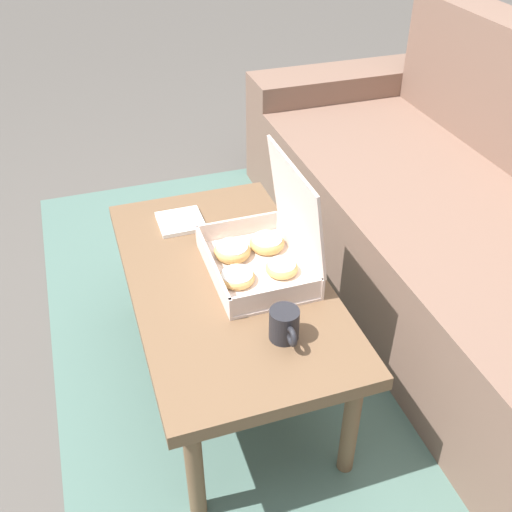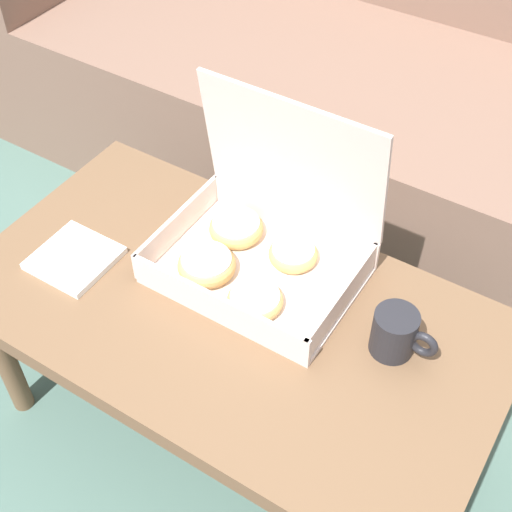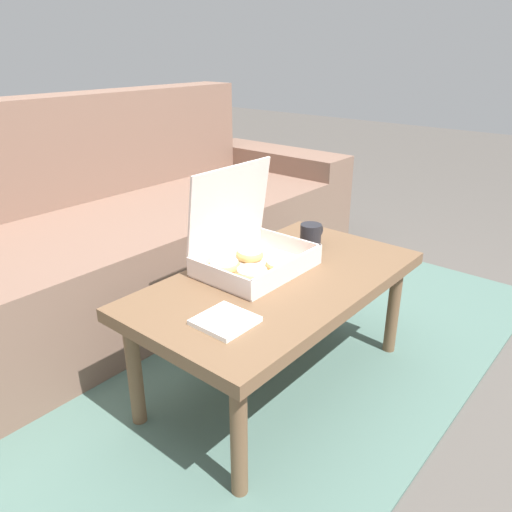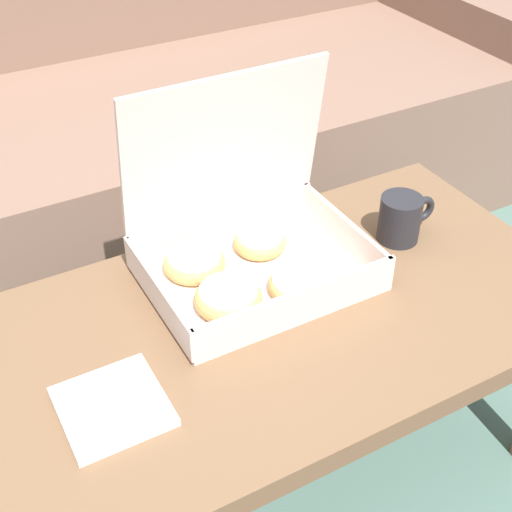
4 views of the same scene
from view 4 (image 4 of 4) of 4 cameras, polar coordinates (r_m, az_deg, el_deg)
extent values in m
plane|color=#514C47|center=(1.50, -0.12, -13.63)|extent=(12.00, 12.00, 0.00)
cube|color=#4C6B60|center=(1.68, -5.09, -6.49)|extent=(2.62, 1.89, 0.01)
cube|color=#7A5B4C|center=(1.84, -10.45, 5.54)|extent=(2.02, 0.66, 0.42)
cube|color=#7A5B4C|center=(2.12, -15.42, 16.17)|extent=(2.02, 0.20, 0.89)
cube|color=#7A5B4C|center=(2.43, 15.00, 14.44)|extent=(0.24, 0.86, 0.53)
cube|color=brown|center=(1.16, 2.38, -5.12)|extent=(0.97, 0.53, 0.04)
cylinder|color=brown|center=(1.35, -18.75, -11.93)|extent=(0.04, 0.04, 0.37)
cylinder|color=brown|center=(1.61, 11.48, -1.02)|extent=(0.04, 0.04, 0.37)
cube|color=silver|center=(1.20, 0.00, -1.74)|extent=(0.36, 0.26, 0.01)
cube|color=silver|center=(1.09, 3.25, -4.07)|extent=(0.36, 0.01, 0.06)
cube|color=silver|center=(1.27, -2.79, 2.64)|extent=(0.36, 0.01, 0.06)
cube|color=silver|center=(1.12, -7.88, -3.12)|extent=(0.01, 0.26, 0.06)
cube|color=silver|center=(1.26, 7.03, 1.92)|extent=(0.01, 0.26, 0.06)
cube|color=silver|center=(1.17, -2.70, 8.71)|extent=(0.36, 0.05, 0.26)
torus|color=tan|center=(1.13, -2.23, -3.42)|extent=(0.11, 0.11, 0.04)
cylinder|color=white|center=(1.12, -2.25, -3.01)|extent=(0.09, 0.09, 0.02)
torus|color=tan|center=(1.25, 0.31, 1.12)|extent=(0.09, 0.09, 0.03)
cylinder|color=white|center=(1.24, 0.31, 1.46)|extent=(0.08, 0.08, 0.01)
torus|color=tan|center=(1.16, 3.44, -2.33)|extent=(0.10, 0.10, 0.03)
cylinder|color=white|center=(1.15, 3.46, -2.02)|extent=(0.09, 0.09, 0.01)
torus|color=tan|center=(1.20, -4.96, -0.55)|extent=(0.11, 0.11, 0.03)
cylinder|color=white|center=(1.20, -4.99, -0.17)|extent=(0.09, 0.09, 0.02)
cylinder|color=#232328|center=(1.30, 11.42, 2.94)|extent=(0.08, 0.08, 0.09)
torus|color=#232328|center=(1.32, 13.17, 3.67)|extent=(0.05, 0.01, 0.05)
cube|color=white|center=(1.01, -11.40, -11.72)|extent=(0.14, 0.14, 0.01)
camera|label=1|loc=(1.81, 60.38, 31.61)|focal=42.00mm
camera|label=2|loc=(0.95, 71.10, 30.31)|focal=50.00mm
camera|label=3|loc=(0.70, -119.53, -28.97)|focal=35.00mm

